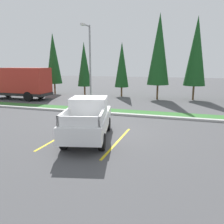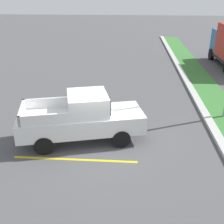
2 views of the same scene
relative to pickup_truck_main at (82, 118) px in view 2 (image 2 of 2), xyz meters
The scene contains 5 objects.
ground_plane 1.42m from the pickup_truck_main, 64.93° to the left, with size 120.00×120.00×0.00m, color #4C4C4F.
parking_line_near 1.85m from the pickup_truck_main, behind, with size 0.12×4.80×0.01m, color yellow.
parking_line_far 1.88m from the pickup_truck_main, ahead, with size 0.12×4.80×0.01m, color yellow.
curb_strip 5.97m from the pickup_truck_main, 86.02° to the left, with size 56.00×0.40×0.15m, color #B2B2AD.
pickup_truck_main is the anchor object (origin of this frame).
Camera 2 is at (9.88, 1.14, 6.04)m, focal length 44.02 mm.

